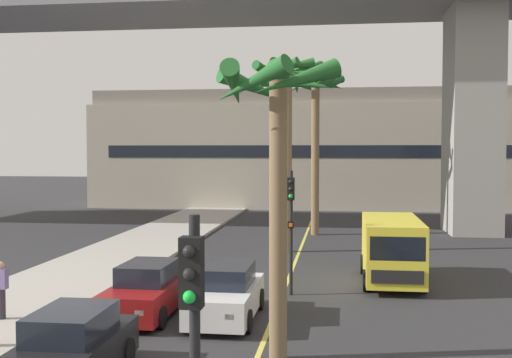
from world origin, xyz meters
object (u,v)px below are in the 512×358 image
at_px(delivery_van, 392,248).
at_px(traffic_light_median_far, 291,215).
at_px(car_queue_front, 70,351).
at_px(palm_tree_mid_median, 277,126).
at_px(palm_tree_far_median, 288,92).
at_px(traffic_light_median_near, 193,353).
at_px(pedestrian_near_crosswalk, 1,289).
at_px(car_queue_second, 147,292).
at_px(car_queue_third, 226,295).
at_px(palm_tree_near_median, 315,110).

xyz_separation_m(delivery_van, traffic_light_median_far, (-3.52, -2.51, 1.43)).
distance_m(car_queue_front, palm_tree_mid_median, 6.62).
bearing_deg(palm_tree_far_median, traffic_light_median_near, -87.82).
bearing_deg(delivery_van, pedestrian_near_crosswalk, -148.07).
xyz_separation_m(car_queue_front, traffic_light_median_near, (4.00, -5.77, 1.99)).
bearing_deg(palm_tree_far_median, palm_tree_mid_median, -86.27).
xyz_separation_m(traffic_light_median_far, palm_tree_far_median, (-0.84, 9.05, 4.91)).
bearing_deg(traffic_light_median_far, car_queue_second, -141.94).
bearing_deg(car_queue_front, traffic_light_median_far, 65.55).
height_order(car_queue_front, pedestrian_near_crosswalk, pedestrian_near_crosswalk).
bearing_deg(traffic_light_median_far, car_queue_third, -116.76).
distance_m(traffic_light_median_near, palm_tree_far_median, 24.01).
bearing_deg(car_queue_front, car_queue_second, 90.77).
relative_size(car_queue_front, palm_tree_mid_median, 0.59).
height_order(traffic_light_median_near, palm_tree_far_median, palm_tree_far_median).
bearing_deg(traffic_light_median_near, traffic_light_median_far, 90.22).
xyz_separation_m(car_queue_third, palm_tree_mid_median, (1.80, -3.34, 4.73)).
relative_size(car_queue_third, delivery_van, 0.78).
relative_size(car_queue_front, traffic_light_median_far, 0.98).
xyz_separation_m(delivery_van, palm_tree_near_median, (-3.30, 12.80, 5.87)).
height_order(car_queue_front, car_queue_third, same).
relative_size(palm_tree_near_median, palm_tree_mid_median, 1.32).
height_order(traffic_light_median_far, palm_tree_mid_median, palm_tree_mid_median).
bearing_deg(car_queue_third, palm_tree_near_median, 84.34).
relative_size(car_queue_second, traffic_light_median_far, 0.98).
relative_size(car_queue_front, traffic_light_median_near, 0.98).
distance_m(car_queue_front, palm_tree_far_median, 19.27).
height_order(traffic_light_median_far, palm_tree_far_median, palm_tree_far_median).
xyz_separation_m(car_queue_second, palm_tree_mid_median, (4.19, -3.41, 4.73)).
distance_m(car_queue_second, palm_tree_far_median, 14.37).
height_order(car_queue_third, traffic_light_median_far, traffic_light_median_far).
xyz_separation_m(traffic_light_median_far, palm_tree_mid_median, (0.18, -6.56, 2.74)).
bearing_deg(palm_tree_mid_median, pedestrian_near_crosswalk, 165.83).
xyz_separation_m(car_queue_third, delivery_van, (5.14, 5.72, 0.57)).
height_order(traffic_light_median_near, palm_tree_near_median, palm_tree_near_median).
bearing_deg(car_queue_third, palm_tree_mid_median, -61.72).
xyz_separation_m(car_queue_third, traffic_light_median_near, (1.67, -11.22, 1.99)).
height_order(car_queue_front, palm_tree_mid_median, palm_tree_mid_median).
distance_m(delivery_van, palm_tree_near_median, 14.46).
bearing_deg(delivery_van, traffic_light_median_near, -101.56).
bearing_deg(palm_tree_mid_median, car_queue_third, 118.28).
height_order(palm_tree_near_median, palm_tree_far_median, palm_tree_near_median).
bearing_deg(car_queue_front, palm_tree_near_median, 80.16).
relative_size(palm_tree_near_median, palm_tree_far_median, 1.00).
xyz_separation_m(car_queue_front, delivery_van, (7.46, 11.18, 0.57)).
distance_m(car_queue_front, car_queue_second, 5.53).
distance_m(car_queue_second, traffic_light_median_far, 5.48).
bearing_deg(car_queue_third, traffic_light_median_near, -81.51).
bearing_deg(palm_tree_mid_median, palm_tree_far_median, 93.73).
bearing_deg(delivery_van, car_queue_second, -143.13).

